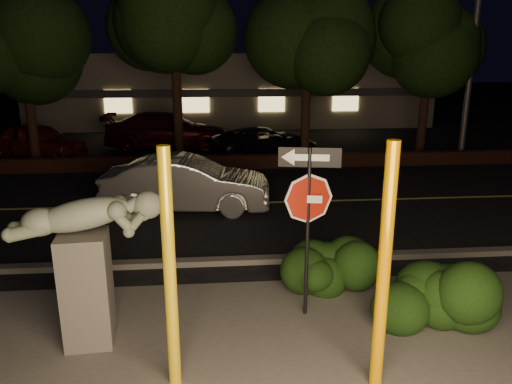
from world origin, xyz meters
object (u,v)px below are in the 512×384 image
silver_sedan (186,184)px  parked_car_darkred (168,131)px  parked_car_dark (265,142)px  sculpture (86,254)px  parked_car_red (38,141)px  yellow_pole_right (384,272)px  signpost (308,199)px  yellow_pole_left (170,273)px

silver_sedan → parked_car_darkred: 8.92m
parked_car_darkred → parked_car_dark: size_ratio=1.25×
sculpture → parked_car_dark: size_ratio=0.54×
sculpture → parked_car_red: size_ratio=0.58×
yellow_pole_right → parked_car_red: yellow_pole_right is taller
parked_car_dark → signpost: bearing=160.4°
parked_car_darkred → silver_sedan: bearing=-171.5°
parked_car_darkred → parked_car_dark: bearing=-116.4°
yellow_pole_right → sculpture: 4.16m
signpost → parked_car_dark: signpost is taller
yellow_pole_right → sculpture: size_ratio=1.41×
sculpture → parked_car_dark: 13.69m
yellow_pole_left → sculpture: (-1.29, 1.10, -0.17)m
yellow_pole_left → parked_car_dark: bearing=79.3°
parked_car_darkred → sculpture: bearing=-179.0°
yellow_pole_left → silver_sedan: size_ratio=0.72×
signpost → parked_car_darkred: size_ratio=0.53×
sculpture → signpost: bearing=4.6°
silver_sedan → parked_car_darkred: (-1.23, 8.84, 0.05)m
yellow_pole_right → parked_car_darkred: (-4.04, 16.52, -0.86)m
signpost → parked_car_dark: 12.66m
sculpture → parked_car_red: bearing=106.4°
silver_sedan → parked_car_red: silver_sedan is taller
signpost → parked_car_darkred: (-3.45, 14.63, -1.24)m
yellow_pole_right → silver_sedan: bearing=110.1°
signpost → parked_car_red: (-8.52, 13.21, -1.34)m
yellow_pole_right → signpost: bearing=107.4°
parked_car_darkred → yellow_pole_left: bearing=-174.5°
yellow_pole_right → parked_car_darkred: bearing=103.7°
sculpture → parked_car_dark: sculpture is taller
yellow_pole_left → signpost: bearing=38.5°
yellow_pole_right → parked_car_red: (-9.11, 15.10, -0.96)m
silver_sedan → parked_car_darkred: parked_car_darkred is taller
sculpture → silver_sedan: (1.12, 6.32, -0.70)m
yellow_pole_left → parked_car_dark: (2.67, 14.19, -1.01)m
sculpture → parked_car_red: (-5.19, 13.73, -0.76)m
yellow_pole_left → sculpture: yellow_pole_left is taller
parked_car_red → parked_car_dark: 9.17m
yellow_pole_left → parked_car_darkred: yellow_pole_left is taller
parked_car_dark → sculpture: bearing=146.4°
yellow_pole_left → signpost: size_ratio=1.13×
silver_sedan → parked_car_red: 9.73m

